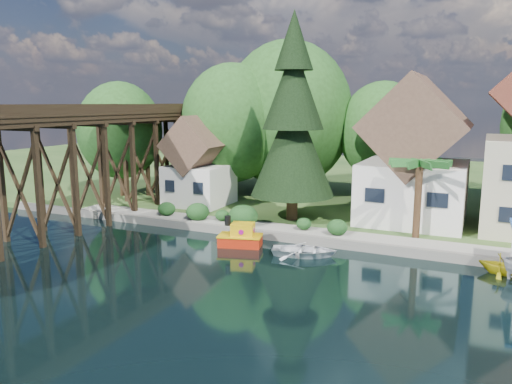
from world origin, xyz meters
TOP-DOWN VIEW (x-y plane):
  - ground at (0.00, 0.00)m, footprint 140.00×140.00m
  - bank at (0.00, 34.00)m, footprint 140.00×52.00m
  - seawall at (4.00, 8.00)m, footprint 60.00×0.40m
  - promenade at (6.00, 9.30)m, footprint 50.00×2.60m
  - trestle_bridge at (-16.00, 5.17)m, footprint 4.12×44.18m
  - house_left at (7.00, 16.00)m, footprint 7.64×8.64m
  - shed at (-11.00, 14.50)m, footprint 5.09×5.40m
  - bg_trees at (1.00, 21.25)m, footprint 49.90×13.30m
  - shrubs at (-4.60, 9.26)m, footprint 15.76×2.47m
  - conifer at (-1.47, 12.42)m, footprint 6.33×6.33m
  - palm_tree at (7.94, 10.99)m, footprint 5.21×5.21m
  - tugboat at (-2.56, 5.74)m, footprint 3.19×2.27m
  - boat_white_a at (1.97, 5.52)m, footprint 4.65×3.84m
  - boat_yellow at (13.08, 6.90)m, footprint 2.94×2.71m

SIDE VIEW (x-z plane):
  - ground at x=0.00m, z-range 0.00..0.00m
  - bank at x=0.00m, z-range 0.00..0.50m
  - seawall at x=4.00m, z-range 0.00..0.62m
  - boat_white_a at x=1.97m, z-range 0.00..0.84m
  - promenade at x=6.00m, z-range 0.50..0.56m
  - tugboat at x=-2.56m, z-range -0.42..1.67m
  - boat_yellow at x=13.08m, z-range 0.00..1.30m
  - shrubs at x=-4.60m, z-range 0.38..2.08m
  - shed at x=-11.00m, z-range -0.10..7.75m
  - house_left at x=7.00m, z-range -0.37..10.65m
  - trestle_bridge at x=-16.00m, z-range 0.70..10.00m
  - palm_tree at x=7.94m, z-range 2.58..8.16m
  - bg_trees at x=1.00m, z-range 2.00..12.57m
  - conifer at x=-1.47m, z-range 0.21..15.79m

